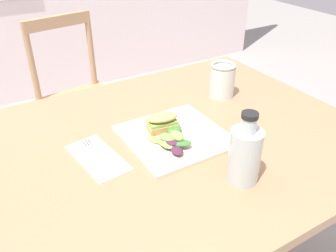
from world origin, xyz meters
The scene contains 9 objects.
dining_table centered at (-0.02, 0.13, 0.62)m, with size 1.24×0.92×0.74m.
chair_wooden_far centered at (0.02, 1.09, 0.45)m, with size 0.46×0.46×0.87m.
plate_lunch centered at (0.03, 0.13, 0.74)m, with size 0.29×0.29×0.01m, color beige.
sandwich_half_front centered at (0.01, 0.17, 0.78)m, with size 0.10×0.07×0.06m.
salad_mixed_greens centered at (0.00, 0.09, 0.77)m, with size 0.12×0.14×0.04m.
napkin_folded centered at (-0.21, 0.15, 0.74)m, with size 0.10×0.21×0.00m, color silver.
fork_on_napkin centered at (-0.21, 0.17, 0.75)m, with size 0.03×0.19×0.00m.
bottle_cold_brew centered at (0.07, -0.12, 0.81)m, with size 0.08×0.08×0.19m.
mason_jar_iced_tea centered at (0.32, 0.28, 0.80)m, with size 0.09×0.09×0.12m.
Camera 1 is at (-0.45, -0.62, 1.32)m, focal length 37.86 mm.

